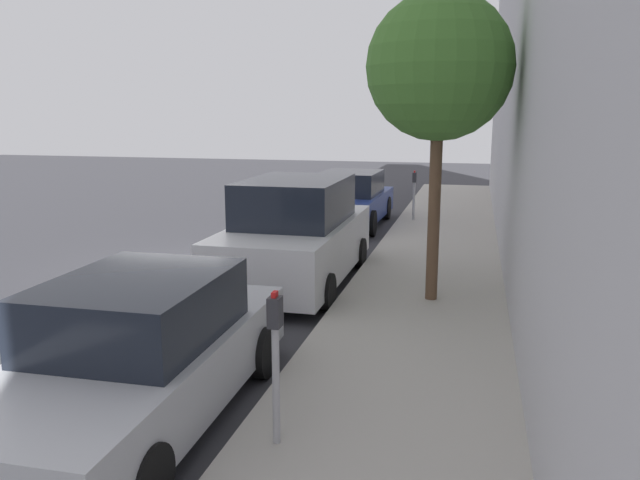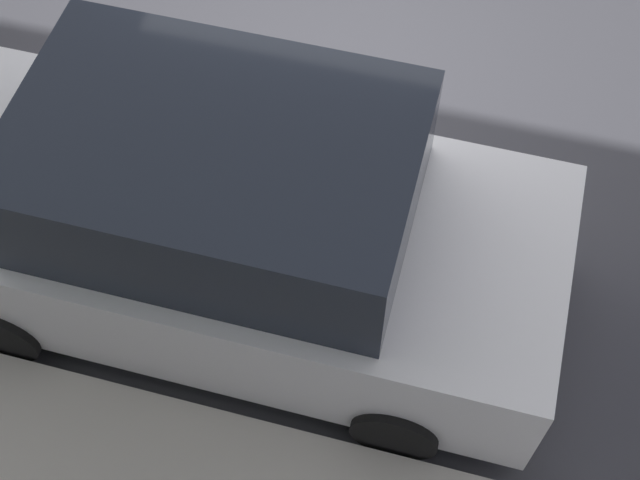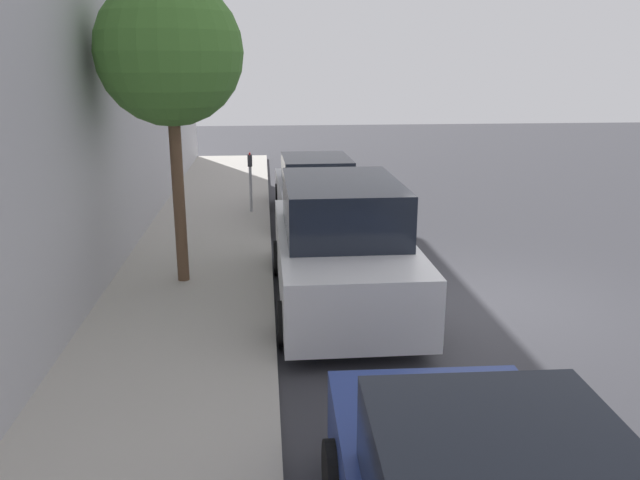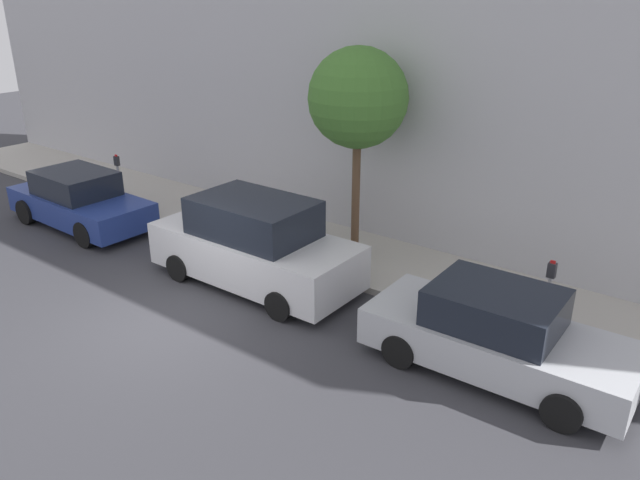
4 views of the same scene
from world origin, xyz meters
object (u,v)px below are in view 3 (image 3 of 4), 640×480
Objects in this scene: street_tree at (170,53)px; parking_meter_near at (250,176)px; parked_sedan_nearest at (316,190)px; parked_suv_second at (341,247)px.

parking_meter_near is at bearing -102.00° from street_tree.
street_tree is at bearing 60.53° from parked_sedan_nearest.
street_tree reaches higher than parking_meter_near.
parked_sedan_nearest is at bearing -90.69° from parked_suv_second.
parked_sedan_nearest is at bearing -119.47° from street_tree.
parked_sedan_nearest is at bearing 168.69° from parking_meter_near.
parked_suv_second is at bearing 89.31° from parked_sedan_nearest.
parked_suv_second is (0.07, 5.60, 0.21)m from parked_sedan_nearest.
parked_sedan_nearest is 6.22m from street_tree.
street_tree is at bearing 78.00° from parking_meter_near.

